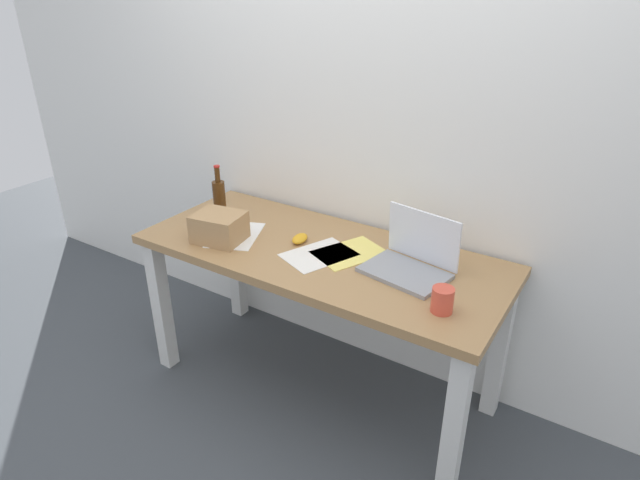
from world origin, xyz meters
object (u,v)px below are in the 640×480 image
desk (320,272)px  coffee_mug (442,300)px  laptop_right (411,260)px  cardboard_box (219,227)px  beer_bottle (219,199)px  computer_mouse (300,239)px

desk → coffee_mug: size_ratio=17.30×
coffee_mug → laptop_right: bearing=135.2°
laptop_right → cardboard_box: bearing=-166.3°
laptop_right → cardboard_box: (-0.85, -0.21, 0.01)m
cardboard_box → coffee_mug: size_ratio=2.27×
desk → coffee_mug: (0.63, -0.17, 0.16)m
beer_bottle → laptop_right: bearing=1.2°
beer_bottle → computer_mouse: 0.49m
beer_bottle → coffee_mug: bearing=-8.9°
beer_bottle → cardboard_box: bearing=-48.7°
computer_mouse → coffee_mug: bearing=-22.9°
beer_bottle → computer_mouse: beer_bottle is taller
computer_mouse → cardboard_box: size_ratio=0.46×
computer_mouse → cardboard_box: (-0.32, -0.18, 0.05)m
coffee_mug → beer_bottle: bearing=171.1°
computer_mouse → cardboard_box: 0.37m
desk → laptop_right: size_ratio=4.47×
computer_mouse → desk: bearing=-18.0°
desk → computer_mouse: (-0.12, 0.02, 0.13)m
desk → cardboard_box: (-0.44, -0.16, 0.17)m
laptop_right → beer_bottle: beer_bottle is taller
cardboard_box → coffee_mug: 1.06m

